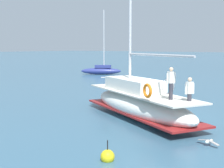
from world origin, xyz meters
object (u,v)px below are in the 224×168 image
object	(u,v)px
moored_cutter_left	(101,70)
mooring_buoy	(108,157)
seagull	(209,141)
main_sailboat	(139,102)

from	to	relation	value
moored_cutter_left	mooring_buoy	size ratio (longest dim) A/B	10.71
moored_cutter_left	seagull	world-z (taller)	moored_cutter_left
seagull	moored_cutter_left	bearing A→B (deg)	46.74
main_sailboat	moored_cutter_left	size ratio (longest dim) A/B	1.31
moored_cutter_left	mooring_buoy	distance (m)	36.14
moored_cutter_left	seagull	size ratio (longest dim) A/B	8.94
main_sailboat	seagull	bearing A→B (deg)	-118.01
moored_cutter_left	mooring_buoy	bearing A→B (deg)	-140.16
seagull	main_sailboat	bearing A→B (deg)	61.99
main_sailboat	mooring_buoy	size ratio (longest dim) A/B	14.04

